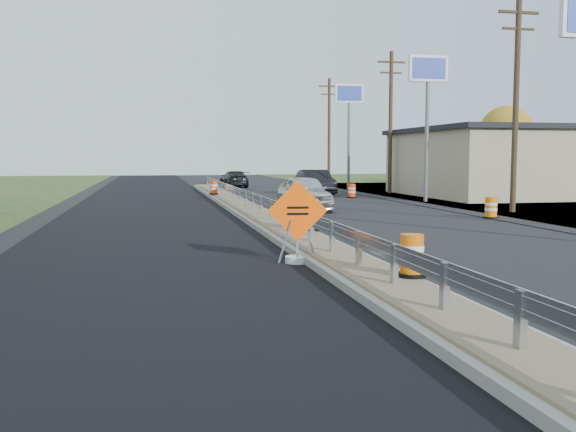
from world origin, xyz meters
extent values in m
plane|color=black|center=(0.00, 0.00, 0.00)|extent=(140.00, 140.00, 0.00)
cube|color=black|center=(-4.40, 10.00, 0.01)|extent=(7.20, 120.00, 0.01)
cube|color=gray|center=(0.00, 8.00, 0.09)|extent=(1.60, 55.00, 0.18)
cube|color=brown|center=(0.00, 8.00, 0.20)|extent=(1.25, 55.00, 0.05)
cube|color=silver|center=(0.00, -10.00, 0.58)|extent=(0.10, 0.15, 0.70)
cube|color=silver|center=(0.00, -8.00, 0.58)|extent=(0.10, 0.15, 0.70)
cube|color=silver|center=(0.00, -6.00, 0.58)|extent=(0.10, 0.15, 0.70)
cube|color=silver|center=(0.00, -4.00, 0.58)|extent=(0.10, 0.15, 0.70)
cube|color=silver|center=(0.00, -2.00, 0.58)|extent=(0.10, 0.15, 0.70)
cube|color=silver|center=(0.00, 0.00, 0.58)|extent=(0.10, 0.15, 0.70)
cube|color=silver|center=(0.00, 2.00, 0.58)|extent=(0.10, 0.15, 0.70)
cube|color=silver|center=(0.00, 4.00, 0.58)|extent=(0.10, 0.15, 0.70)
cube|color=silver|center=(0.00, 6.00, 0.58)|extent=(0.10, 0.15, 0.70)
cube|color=silver|center=(0.00, 8.00, 0.58)|extent=(0.10, 0.15, 0.70)
cube|color=silver|center=(0.00, 10.00, 0.58)|extent=(0.10, 0.15, 0.70)
cube|color=silver|center=(0.00, 12.00, 0.58)|extent=(0.10, 0.15, 0.70)
cube|color=silver|center=(0.00, 14.00, 0.58)|extent=(0.10, 0.15, 0.70)
cube|color=silver|center=(0.00, 16.00, 0.58)|extent=(0.10, 0.15, 0.70)
cube|color=silver|center=(0.00, 18.00, 0.58)|extent=(0.10, 0.15, 0.70)
cube|color=silver|center=(0.00, 20.00, 0.58)|extent=(0.10, 0.15, 0.70)
cube|color=silver|center=(0.00, 22.00, 0.58)|extent=(0.10, 0.15, 0.70)
cube|color=silver|center=(0.00, 24.00, 0.58)|extent=(0.10, 0.15, 0.70)
cube|color=silver|center=(0.00, 26.00, 0.58)|extent=(0.10, 0.15, 0.70)
cube|color=silver|center=(0.00, 28.00, 0.58)|extent=(0.10, 0.15, 0.70)
cube|color=silver|center=(0.00, 30.00, 0.58)|extent=(0.10, 0.15, 0.70)
cube|color=silver|center=(0.00, 32.00, 0.58)|extent=(0.10, 0.15, 0.70)
cube|color=silver|center=(0.00, 9.00, 0.78)|extent=(0.04, 46.00, 0.34)
cube|color=silver|center=(0.00, 9.00, 0.70)|extent=(0.06, 46.00, 0.03)
cube|color=silver|center=(0.00, 9.00, 0.86)|extent=(0.06, 46.00, 0.03)
cube|color=tan|center=(21.00, 20.00, 2.00)|extent=(18.00, 12.00, 4.00)
cube|color=black|center=(21.00, 20.00, 4.12)|extent=(18.50, 12.50, 0.30)
cube|color=black|center=(12.05, 20.00, 1.60)|extent=(0.08, 7.20, 2.20)
cylinder|color=slate|center=(10.50, 16.00, 3.40)|extent=(0.22, 0.22, 6.80)
cube|color=white|center=(10.50, 16.00, 7.20)|extent=(2.20, 0.25, 1.40)
cube|color=#263FB2|center=(10.50, 16.00, 7.20)|extent=(1.90, 0.30, 1.10)
cylinder|color=slate|center=(10.50, 30.00, 3.40)|extent=(0.22, 0.22, 6.80)
cube|color=white|center=(10.50, 30.00, 7.20)|extent=(2.20, 0.25, 1.40)
cube|color=#263FB2|center=(10.50, 30.00, 7.20)|extent=(1.90, 0.30, 1.10)
cylinder|color=#473523|center=(11.50, 9.00, 4.70)|extent=(0.26, 0.26, 9.40)
cube|color=#473523|center=(11.50, 9.00, 8.70)|extent=(1.90, 0.12, 0.12)
cube|color=#473523|center=(11.50, 9.00, 8.00)|extent=(1.50, 0.10, 0.10)
cylinder|color=#473523|center=(11.50, 24.00, 4.70)|extent=(0.26, 0.26, 9.40)
cube|color=#473523|center=(11.50, 24.00, 8.70)|extent=(1.90, 0.12, 0.12)
cube|color=#473523|center=(11.50, 24.00, 8.00)|extent=(1.50, 0.10, 0.10)
cylinder|color=#473523|center=(11.50, 39.00, 4.70)|extent=(0.26, 0.26, 9.40)
cube|color=#473523|center=(11.50, 39.00, 8.70)|extent=(1.90, 0.12, 0.12)
cube|color=#473523|center=(11.50, 39.00, 8.00)|extent=(1.50, 0.10, 0.10)
cylinder|color=#473523|center=(26.00, 34.00, 1.54)|extent=(0.36, 0.36, 3.08)
sphere|color=gold|center=(26.00, 34.00, 4.55)|extent=(4.62, 4.62, 4.62)
cylinder|color=white|center=(-0.90, -2.21, 0.08)|extent=(0.59, 0.59, 0.17)
cube|color=slate|center=(-1.19, -2.21, 0.52)|extent=(0.35, 0.08, 1.01)
cube|color=slate|center=(-0.61, -2.21, 0.52)|extent=(0.35, 0.08, 1.01)
cube|color=slate|center=(-0.90, -2.16, 0.52)|extent=(0.07, 0.26, 1.03)
cube|color=#F84E05|center=(-0.90, -2.21, 1.24)|extent=(1.40, 0.20, 1.41)
cube|color=black|center=(-0.90, -2.23, 1.31)|extent=(0.50, 0.07, 0.05)
cube|color=black|center=(-0.90, -2.23, 1.16)|extent=(0.50, 0.07, 0.05)
cylinder|color=black|center=(0.55, -5.49, 0.27)|extent=(0.55, 0.55, 0.07)
cylinder|color=#DB6109|center=(0.55, -5.49, 0.65)|extent=(0.44, 0.44, 0.77)
cylinder|color=white|center=(0.55, -5.49, 0.78)|extent=(0.45, 0.45, 0.10)
cylinder|color=white|center=(0.55, -5.49, 0.58)|extent=(0.45, 0.45, 0.10)
cylinder|color=black|center=(0.55, 2.40, 0.27)|extent=(0.65, 0.65, 0.09)
cylinder|color=orange|center=(0.55, 2.40, 0.73)|extent=(0.52, 0.52, 0.91)
cylinder|color=white|center=(0.55, 2.40, 0.88)|extent=(0.54, 0.54, 0.12)
cylinder|color=white|center=(0.55, 2.40, 0.64)|extent=(0.54, 0.54, 0.12)
cylinder|color=black|center=(-0.55, 21.47, 0.27)|extent=(0.55, 0.55, 0.07)
cylinder|color=#EE400A|center=(-0.55, 21.47, 0.65)|extent=(0.44, 0.44, 0.77)
cylinder|color=white|center=(-0.55, 21.47, 0.78)|extent=(0.45, 0.45, 0.10)
cylinder|color=white|center=(-0.55, 21.47, 0.58)|extent=(0.45, 0.45, 0.10)
cylinder|color=black|center=(9.14, 6.70, 0.04)|extent=(0.59, 0.59, 0.08)
cylinder|color=orange|center=(9.14, 6.70, 0.45)|extent=(0.47, 0.47, 0.82)
cylinder|color=white|center=(9.14, 6.70, 0.59)|extent=(0.48, 0.48, 0.11)
cylinder|color=white|center=(9.14, 6.70, 0.37)|extent=(0.48, 0.48, 0.11)
cylinder|color=black|center=(7.62, 20.21, 0.04)|extent=(0.57, 0.57, 0.08)
cylinder|color=#E93D09|center=(7.62, 20.21, 0.44)|extent=(0.46, 0.46, 0.80)
cylinder|color=white|center=(7.62, 20.21, 0.57)|extent=(0.47, 0.47, 0.11)
cylinder|color=white|center=(7.62, 20.21, 0.36)|extent=(0.47, 0.47, 0.11)
imported|color=silver|center=(2.77, 12.32, 0.81)|extent=(1.92, 4.75, 1.62)
imported|color=black|center=(6.20, 23.56, 0.81)|extent=(1.81, 4.97, 1.63)
imported|color=black|center=(2.43, 35.10, 0.67)|extent=(1.99, 4.64, 1.33)
camera|label=1|loc=(-4.24, -16.65, 2.49)|focal=40.00mm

